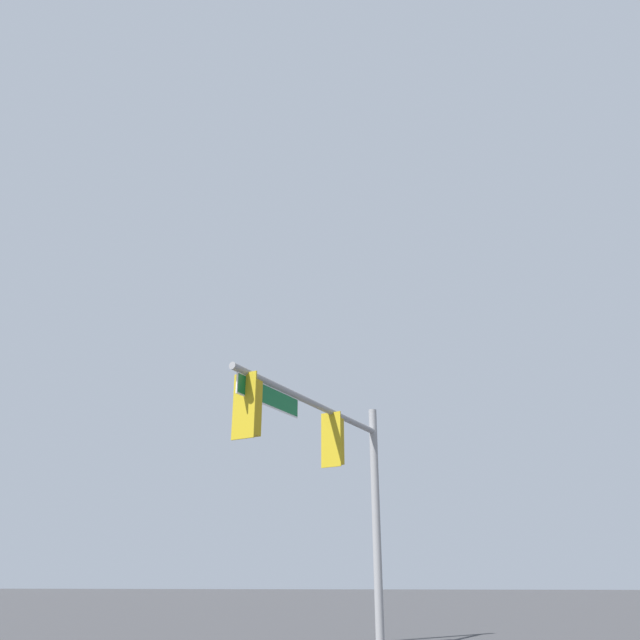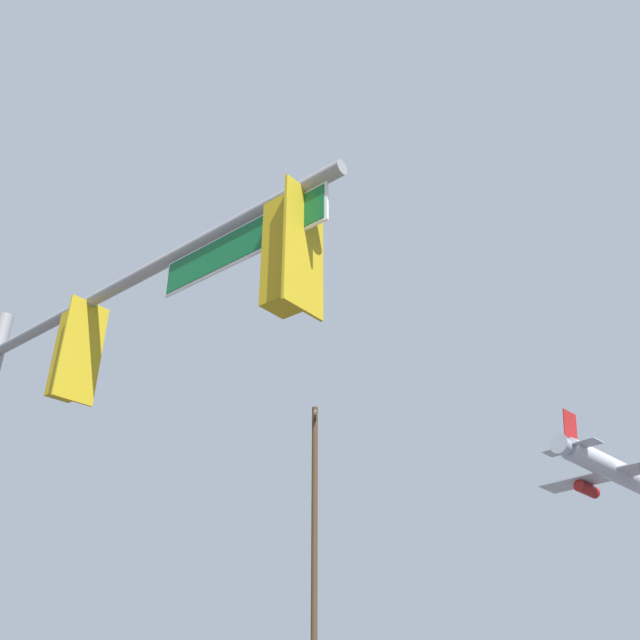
# 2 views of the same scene
# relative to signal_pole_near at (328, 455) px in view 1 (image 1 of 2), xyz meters

# --- Properties ---
(signal_pole_near) EXTENTS (6.33, 1.64, 5.70)m
(signal_pole_near) POSITION_rel_signal_pole_near_xyz_m (0.00, 0.00, 0.00)
(signal_pole_near) COLOR gray
(signal_pole_near) RESTS_ON ground_plane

